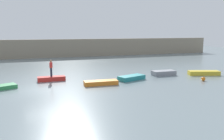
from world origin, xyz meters
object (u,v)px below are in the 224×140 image
at_px(rowboat_yellow, 204,73).
at_px(person_red_shirt, 51,67).
at_px(rowboat_grey, 164,73).
at_px(rowboat_orange, 101,83).
at_px(rowboat_red, 52,79).
at_px(mooring_buoy, 203,79).
at_px(rowboat_teal, 132,78).

distance_m(rowboat_yellow, person_red_shirt, 18.11).
bearing_deg(rowboat_yellow, rowboat_grey, 179.68).
relative_size(rowboat_yellow, person_red_shirt, 2.06).
bearing_deg(rowboat_orange, rowboat_red, 145.07).
xyz_separation_m(rowboat_yellow, mooring_buoy, (-2.43, -2.83, -0.03)).
xyz_separation_m(person_red_shirt, mooring_buoy, (15.48, -5.27, -1.26)).
distance_m(rowboat_teal, rowboat_grey, 4.98).
bearing_deg(rowboat_yellow, mooring_buoy, -113.34).
xyz_separation_m(rowboat_red, rowboat_grey, (13.20, -0.95, 0.04)).
bearing_deg(rowboat_yellow, rowboat_orange, -158.22).
height_order(rowboat_teal, person_red_shirt, person_red_shirt).
bearing_deg(rowboat_red, mooring_buoy, -19.77).
bearing_deg(rowboat_orange, rowboat_yellow, 7.15).
bearing_deg(person_red_shirt, rowboat_yellow, -7.75).
bearing_deg(mooring_buoy, person_red_shirt, 161.21).
height_order(rowboat_grey, rowboat_yellow, rowboat_grey).
height_order(rowboat_grey, person_red_shirt, person_red_shirt).
relative_size(rowboat_orange, rowboat_yellow, 0.91).
height_order(rowboat_red, rowboat_orange, rowboat_red).
height_order(rowboat_orange, rowboat_teal, rowboat_teal).
xyz_separation_m(rowboat_teal, mooring_buoy, (7.09, -3.00, -0.02)).
distance_m(rowboat_orange, mooring_buoy, 11.08).
bearing_deg(mooring_buoy, rowboat_red, 161.21).
xyz_separation_m(rowboat_red, rowboat_teal, (8.39, -2.27, 0.00)).
bearing_deg(person_red_shirt, mooring_buoy, -18.79).
xyz_separation_m(rowboat_grey, mooring_buoy, (2.28, -4.32, -0.05)).
xyz_separation_m(rowboat_grey, person_red_shirt, (-13.20, 0.95, 1.21)).
distance_m(rowboat_red, rowboat_teal, 8.70).
height_order(rowboat_orange, person_red_shirt, person_red_shirt).
bearing_deg(rowboat_orange, mooring_buoy, -6.58).
height_order(rowboat_grey, mooring_buoy, rowboat_grey).
xyz_separation_m(rowboat_teal, rowboat_yellow, (9.51, -0.17, 0.02)).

